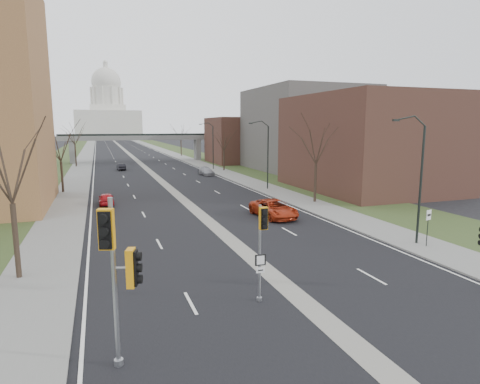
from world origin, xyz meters
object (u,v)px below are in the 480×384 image
car_left_near (106,199)px  car_right_mid (206,171)px  signal_pole_left (118,260)px  signal_pole_median (262,236)px  speed_limit_sign (428,221)px  car_left_far (121,167)px  car_right_near (274,209)px

car_left_near → car_right_mid: car_right_mid is taller
car_left_near → car_right_mid: bearing=-128.0°
signal_pole_left → signal_pole_median: bearing=44.2°
signal_pole_left → speed_limit_sign: bearing=37.7°
speed_limit_sign → car_left_near: bearing=115.0°
speed_limit_sign → car_left_far: bearing=90.2°
signal_pole_left → car_right_mid: signal_pole_left is taller
car_left_near → car_right_mid: (16.41, 21.58, 0.02)m
car_right_mid → car_left_far: bearing=131.7°
signal_pole_left → car_left_near: (0.11, 30.45, -3.20)m
signal_pole_left → signal_pole_median: 7.11m
car_left_near → car_left_far: 34.64m
car_right_near → car_right_mid: car_right_near is taller
signal_pole_left → car_right_mid: size_ratio=1.32×
signal_pole_median → car_left_near: signal_pole_median is taller
car_left_near → signal_pole_median: bearing=102.1°
speed_limit_sign → car_left_far: 59.88m
signal_pole_median → car_right_near: (7.85, 16.12, -2.41)m
car_left_far → car_right_near: 46.87m
speed_limit_sign → car_right_near: size_ratio=0.44×
signal_pole_left → car_right_near: size_ratio=1.03×
signal_pole_median → car_right_near: signal_pole_median is taller
speed_limit_sign → car_left_near: size_ratio=0.67×
signal_pole_median → car_left_far: bearing=95.1°
signal_pole_median → car_right_mid: (10.19, 48.85, -2.56)m
speed_limit_sign → car_left_far: speed_limit_sign is taller
speed_limit_sign → car_right_near: (-5.92, 11.88, -1.04)m
signal_pole_left → car_left_near: bearing=107.3°
car_left_far → speed_limit_sign: bearing=101.6°
signal_pole_left → car_right_near: bearing=71.2°
car_left_far → signal_pole_left: bearing=82.4°
speed_limit_sign → car_right_mid: bearing=78.7°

